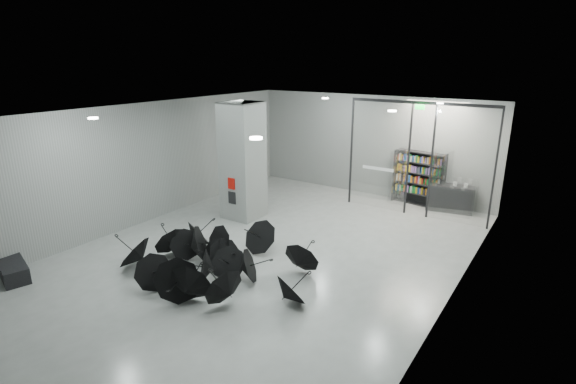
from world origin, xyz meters
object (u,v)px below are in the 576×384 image
Objects in this scene: bench at (13,270)px; bookshelf at (419,178)px; shop_counter at (450,198)px; umbrella_cluster at (211,263)px; column at (243,161)px.

bookshelf is at bearing 76.07° from bench.
shop_counter is at bearing 71.37° from bench.
bench is 0.23× the size of umbrella_cluster.
column is at bearing 117.86° from umbrella_cluster.
bookshelf is 1.36m from shop_counter.
bookshelf reaches higher than shop_counter.
column is 6.72m from bookshelf.
bench is at bearing -144.00° from umbrella_cluster.
umbrella_cluster reaches higher than bench.
shop_counter is (7.90, 11.43, 0.27)m from bench.
bookshelf is (6.65, 11.54, 0.81)m from bench.
bench is at bearing -135.11° from shop_counter.
umbrella_cluster is (-3.86, -8.49, -0.17)m from shop_counter.
column is 4.68m from umbrella_cluster.
bookshelf is (4.65, 4.75, -0.98)m from column.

